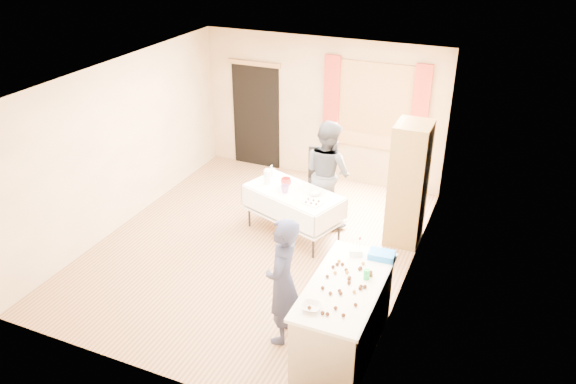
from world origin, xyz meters
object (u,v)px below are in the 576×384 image
at_px(party_table, 293,209).
at_px(counter, 344,317).
at_px(woman, 328,173).
at_px(chair, 321,192).
at_px(girl, 283,281).
at_px(cabinet, 408,184).

bearing_deg(party_table, counter, -35.16).
height_order(party_table, woman, woman).
xyz_separation_m(counter, chair, (-1.40, 3.05, -0.14)).
distance_m(girl, woman, 2.85).
xyz_separation_m(girl, woman, (-0.46, 2.81, 0.06)).
xyz_separation_m(counter, girl, (-0.72, -0.09, 0.34)).
distance_m(chair, woman, 0.67).
bearing_deg(girl, party_table, -166.69).
bearing_deg(girl, cabinet, 156.81).
bearing_deg(cabinet, chair, 164.47).
distance_m(counter, woman, 2.99).
height_order(counter, party_table, counter).
bearing_deg(counter, girl, -172.98).
relative_size(party_table, woman, 0.97).
bearing_deg(woman, girl, 129.02).
bearing_deg(counter, cabinet, 87.83).
distance_m(party_table, girl, 2.37).
relative_size(counter, chair, 1.53).
xyz_separation_m(cabinet, counter, (-0.10, -2.64, -0.49)).
bearing_deg(counter, woman, 113.46).
xyz_separation_m(chair, woman, (0.22, -0.34, 0.54)).
height_order(cabinet, woman, cabinet).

